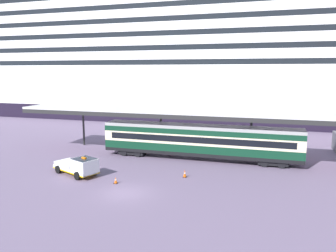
{
  "coord_description": "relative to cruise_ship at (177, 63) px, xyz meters",
  "views": [
    {
      "loc": [
        11.56,
        -25.19,
        10.43
      ],
      "look_at": [
        1.16,
        9.0,
        4.5
      ],
      "focal_mm": 35.84,
      "sensor_mm": 36.0,
      "label": 1
    }
  ],
  "objects": [
    {
      "name": "ground_plane",
      "position": [
        9.78,
        -52.35,
        -12.23
      ],
      "size": [
        400.0,
        400.0,
        0.0
      ],
      "primitive_type": "plane",
      "color": "slate"
    },
    {
      "name": "train_carriage",
      "position": [
        13.65,
        -39.5,
        -9.92
      ],
      "size": [
        23.21,
        2.81,
        4.11
      ],
      "color": "black",
      "rests_on": "ground"
    },
    {
      "name": "service_truck",
      "position": [
        3.29,
        -49.02,
        -11.24
      ],
      "size": [
        5.58,
        3.91,
        2.02
      ],
      "color": "white",
      "rests_on": "ground"
    },
    {
      "name": "platform_canopy",
      "position": [
        13.65,
        -39.11,
        -6.68
      ],
      "size": [
        45.8,
        5.59,
        5.77
      ],
      "color": "silver",
      "rests_on": "ground"
    },
    {
      "name": "traffic_cone_mid",
      "position": [
        13.66,
        -46.6,
        -11.85
      ],
      "size": [
        0.36,
        0.36,
        0.77
      ],
      "color": "black",
      "rests_on": "ground"
    },
    {
      "name": "traffic_cone_near",
      "position": [
        7.92,
        -50.24,
        -11.93
      ],
      "size": [
        0.36,
        0.36,
        0.62
      ],
      "color": "black",
      "rests_on": "ground"
    },
    {
      "name": "cruise_ship",
      "position": [
        0.0,
        0.0,
        0.0
      ],
      "size": [
        148.31,
        31.92,
        37.65
      ],
      "color": "black",
      "rests_on": "ground"
    }
  ]
}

